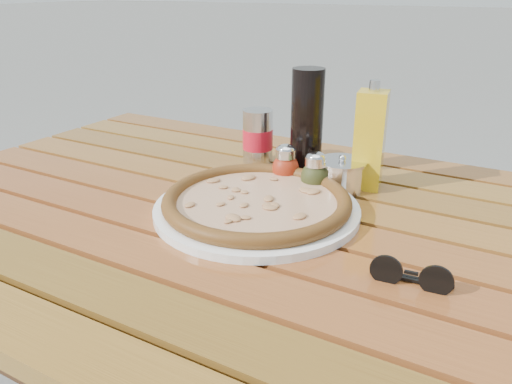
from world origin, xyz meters
The scene contains 10 objects.
table centered at (0.00, 0.00, 0.67)m, with size 1.40×0.90×0.75m.
plate centered at (0.01, 0.00, 0.76)m, with size 0.36×0.36×0.01m, color white.
pizza centered at (0.01, 0.00, 0.77)m, with size 0.44×0.44×0.03m.
pepper_shaker centered at (-0.01, 0.15, 0.79)m, with size 0.06×0.06×0.08m.
oregano_shaker centered at (0.06, 0.14, 0.79)m, with size 0.07×0.07×0.08m.
dark_bottle centered at (0.01, 0.22, 0.86)m, with size 0.07×0.07×0.22m, color black.
soda_can centered at (-0.12, 0.24, 0.81)m, with size 0.08×0.08×0.12m.
olive_oil_cruet centered at (0.14, 0.21, 0.85)m, with size 0.06×0.06×0.21m.
parmesan_tin centered at (0.10, 0.18, 0.78)m, with size 0.13×0.13×0.07m.
sunglasses centered at (0.30, -0.10, 0.77)m, with size 0.11×0.03×0.04m.
Camera 1 is at (0.40, -0.69, 1.12)m, focal length 35.00 mm.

